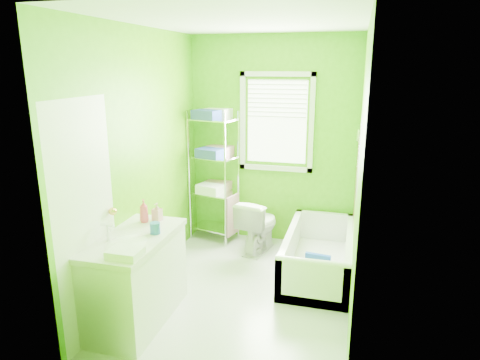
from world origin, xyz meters
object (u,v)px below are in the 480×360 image
(bathtub, at_px, (318,261))
(wire_shelf_unit, at_px, (215,162))
(toilet, at_px, (258,225))
(vanity, at_px, (136,276))

(bathtub, distance_m, wire_shelf_unit, 1.79)
(toilet, bearing_deg, vanity, 79.76)
(bathtub, height_order, vanity, vanity)
(vanity, xyz_separation_m, wire_shelf_unit, (0.08, 1.99, 0.61))
(toilet, bearing_deg, bathtub, 162.58)
(vanity, bearing_deg, bathtub, 41.56)
(toilet, height_order, wire_shelf_unit, wire_shelf_unit)
(bathtub, xyz_separation_m, toilet, (-0.77, 0.43, 0.18))
(wire_shelf_unit, bearing_deg, bathtub, -25.56)
(wire_shelf_unit, bearing_deg, vanity, -92.36)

